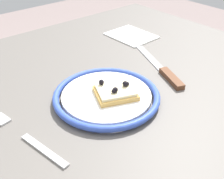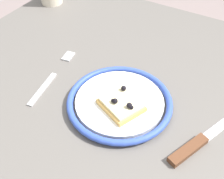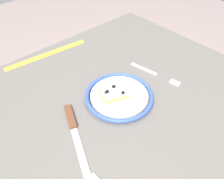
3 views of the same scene
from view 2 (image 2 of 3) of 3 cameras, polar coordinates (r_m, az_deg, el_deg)
name	(u,v)px [view 2 (image 2 of 3)]	position (r m, az deg, el deg)	size (l,w,h in m)	color
dining_table	(131,128)	(0.66, 3.86, -7.89)	(1.03, 0.89, 0.75)	#5B5651
plate	(120,102)	(0.59, 1.56, -2.55)	(0.22, 0.22, 0.02)	white
pizza_slice_near	(121,104)	(0.57, 1.89, -3.02)	(0.10, 0.10, 0.03)	tan
knife	(200,141)	(0.56, 17.58, -10.07)	(0.11, 0.23, 0.01)	silver
fork	(53,76)	(0.68, -11.99, 2.80)	(0.05, 0.20, 0.00)	#B8B8B8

